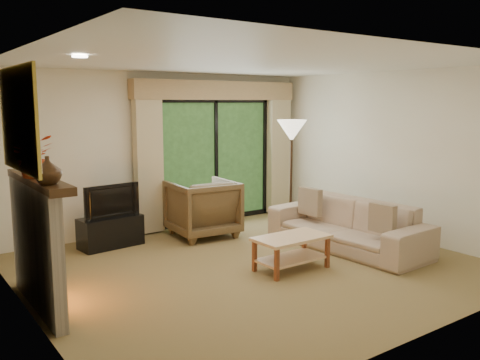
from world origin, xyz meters
TOP-DOWN VIEW (x-y plane):
  - floor at (0.00, 0.00)m, footprint 5.50×5.50m
  - ceiling at (0.00, 0.00)m, footprint 5.50×5.50m
  - wall_back at (0.00, 2.50)m, footprint 5.00×0.00m
  - wall_front at (0.00, -2.50)m, footprint 5.00×0.00m
  - wall_left at (-2.75, 0.00)m, footprint 0.00×5.00m
  - wall_right at (2.75, 0.00)m, footprint 0.00×5.00m
  - fireplace at (-2.63, 0.20)m, footprint 0.24×1.70m
  - mirror at (-2.71, 0.20)m, footprint 0.07×1.45m
  - sliding_door at (1.00, 2.45)m, footprint 2.26×0.10m
  - curtain_left at (-0.35, 2.34)m, footprint 0.45×0.18m
  - curtain_right at (2.35, 2.34)m, footprint 0.45×0.18m
  - cornice at (1.00, 2.36)m, footprint 3.20×0.24m
  - media_console at (-1.17, 1.95)m, footprint 0.94×0.50m
  - tv at (-1.17, 1.95)m, footprint 0.86×0.20m
  - armchair at (0.26, 1.69)m, footprint 1.05×1.07m
  - sofa at (1.61, -0.13)m, footprint 1.06×2.46m
  - pillow_near at (1.53, -0.83)m, footprint 0.12×0.39m
  - pillow_far at (1.53, 0.56)m, footprint 0.13×0.42m
  - coffee_table at (0.32, -0.39)m, footprint 0.97×0.54m
  - floor_lamp at (1.71, 1.23)m, footprint 0.51×0.51m
  - vase at (-2.61, -0.33)m, footprint 0.30×0.30m
  - branches at (-2.61, 0.19)m, footprint 0.39×0.34m

SIDE VIEW (x-z plane):
  - floor at x=0.00m, z-range 0.00..0.00m
  - coffee_table at x=0.32m, z-range 0.00..0.44m
  - media_console at x=-1.17m, z-range 0.00..0.45m
  - sofa at x=1.61m, z-range 0.00..0.70m
  - armchair at x=0.26m, z-range 0.00..0.91m
  - pillow_near at x=1.53m, z-range 0.39..0.78m
  - pillow_far at x=1.53m, z-range 0.38..0.80m
  - fireplace at x=-2.63m, z-range 0.00..1.37m
  - tv at x=-1.17m, z-range 0.45..0.94m
  - floor_lamp at x=1.71m, z-range 0.00..1.83m
  - sliding_door at x=1.00m, z-range 0.02..2.18m
  - curtain_left at x=-0.35m, z-range 0.02..2.38m
  - curtain_right at x=2.35m, z-range 0.02..2.38m
  - wall_back at x=0.00m, z-range -1.20..3.80m
  - wall_front at x=0.00m, z-range -1.20..3.80m
  - wall_left at x=-2.75m, z-range -1.20..3.80m
  - wall_right at x=2.75m, z-range -1.20..3.80m
  - vase at x=-2.61m, z-range 1.37..1.63m
  - branches at x=-2.61m, z-range 1.37..1.80m
  - mirror at x=-2.71m, z-range 1.44..2.46m
  - cornice at x=1.00m, z-range 2.16..2.48m
  - ceiling at x=0.00m, z-range 2.60..2.60m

